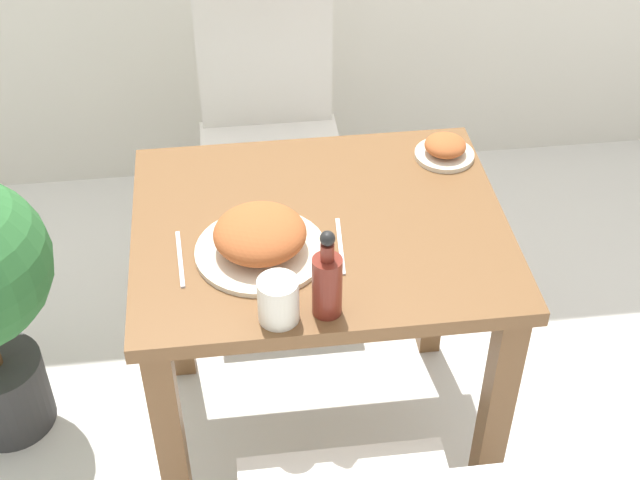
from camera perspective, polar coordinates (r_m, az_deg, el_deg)
ground_plane at (r=2.47m, az=0.00°, el=-12.26°), size 16.00×16.00×0.00m
dining_table at (r=2.04m, az=0.00°, el=-1.97°), size 0.82×0.67×0.73m
chair_far at (r=2.68m, az=-3.23°, el=7.23°), size 0.42×0.42×0.90m
food_plate at (r=1.85m, az=-3.85°, el=0.16°), size 0.28×0.28×0.10m
side_plate at (r=2.16m, az=8.00°, el=5.80°), size 0.14×0.14×0.05m
drink_cup at (r=1.70m, az=-2.68°, el=-3.87°), size 0.08×0.08×0.09m
sauce_bottle at (r=1.69m, az=0.46°, el=-2.71°), size 0.06×0.06×0.20m
fork_utensil at (r=1.87m, az=-8.94°, el=-1.19°), size 0.02×0.18×0.00m
spoon_utensil at (r=1.88m, az=1.31°, el=-0.37°), size 0.02×0.18×0.00m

